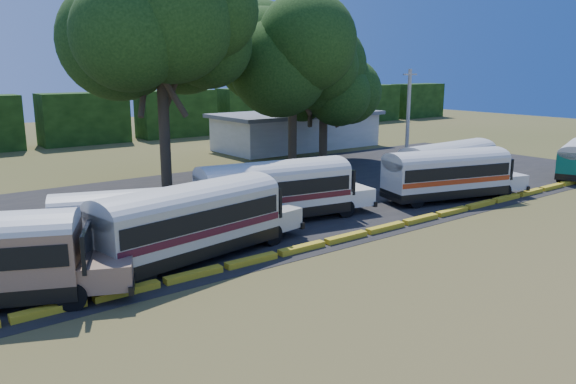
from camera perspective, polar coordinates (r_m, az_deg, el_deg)
ground at (r=30.26m, az=9.30°, el=-4.79°), size 160.00×160.00×0.00m
asphalt_strip at (r=39.70m, az=-2.31°, el=-0.44°), size 64.00×24.00×0.02m
curb at (r=30.88m, az=7.96°, el=-4.10°), size 53.70×0.45×0.30m
terminal_building at (r=63.66m, az=0.93°, el=6.34°), size 19.00×9.00×4.00m
treeline_backdrop at (r=71.20m, az=-20.02°, el=7.04°), size 130.00×4.00×6.00m
bus_red at (r=29.26m, az=-15.51°, el=-2.23°), size 9.25×5.10×2.97m
bus_cream_west at (r=26.64m, az=-9.63°, el=-2.54°), size 11.49×4.51×3.68m
bus_cream_east at (r=32.89m, az=-1.04°, el=0.47°), size 11.33×4.55×3.62m
bus_white_red at (r=39.73m, az=16.03°, el=1.99°), size 10.97×5.37×3.50m
bus_white_blue at (r=43.83m, az=16.08°, el=2.92°), size 10.69×2.98×3.49m
tree_west at (r=42.45m, az=-12.95°, el=16.44°), size 11.33×11.33×16.24m
tree_center at (r=51.75m, az=0.47°, el=14.30°), size 11.19×11.19×14.65m
tree_east at (r=54.49m, az=3.67°, el=11.21°), size 8.29×8.29×10.76m
utility_pole at (r=47.92m, az=12.08°, el=6.99°), size 1.60×0.30×8.80m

